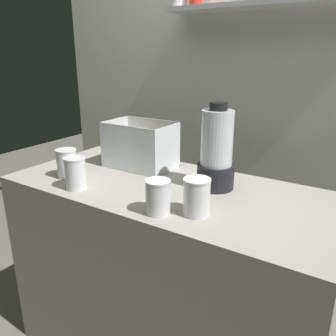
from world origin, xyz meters
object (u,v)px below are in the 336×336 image
at_px(juice_cup_beet_far_left, 67,165).
at_px(blender_pitcher, 216,153).
at_px(juice_cup_beet_left, 76,175).
at_px(juice_cup_orange_middle, 158,199).
at_px(juice_cup_pomegranate_right, 197,198).
at_px(carrot_display_bin, 141,153).

bearing_deg(juice_cup_beet_far_left, blender_pitcher, 21.88).
distance_m(juice_cup_beet_left, juice_cup_orange_middle, 0.41).
distance_m(juice_cup_beet_far_left, juice_cup_beet_left, 0.15).
xyz_separation_m(blender_pitcher, juice_cup_beet_left, (-0.48, -0.32, -0.09)).
distance_m(juice_cup_orange_middle, juice_cup_pomegranate_right, 0.13).
distance_m(juice_cup_beet_far_left, juice_cup_orange_middle, 0.55).
relative_size(juice_cup_beet_far_left, juice_cup_beet_left, 0.97).
bearing_deg(juice_cup_beet_left, juice_cup_orange_middle, -1.11).
height_order(blender_pitcher, juice_cup_pomegranate_right, blender_pitcher).
xyz_separation_m(blender_pitcher, juice_cup_pomegranate_right, (0.06, -0.26, -0.09)).
bearing_deg(juice_cup_beet_far_left, juice_cup_orange_middle, -8.58).
relative_size(juice_cup_orange_middle, juice_cup_pomegranate_right, 0.93).
bearing_deg(carrot_display_bin, juice_cup_beet_far_left, -122.22).
distance_m(blender_pitcher, juice_cup_beet_left, 0.58).
distance_m(carrot_display_bin, juice_cup_orange_middle, 0.53).
bearing_deg(juice_cup_beet_left, blender_pitcher, 33.94).
bearing_deg(juice_cup_pomegranate_right, juice_cup_beet_far_left, 178.30).
bearing_deg(blender_pitcher, juice_cup_orange_middle, -100.65).
height_order(juice_cup_orange_middle, juice_cup_pomegranate_right, juice_cup_pomegranate_right).
distance_m(carrot_display_bin, blender_pitcher, 0.43).
bearing_deg(blender_pitcher, juice_cup_beet_left, -146.06).
distance_m(carrot_display_bin, juice_cup_beet_left, 0.38).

